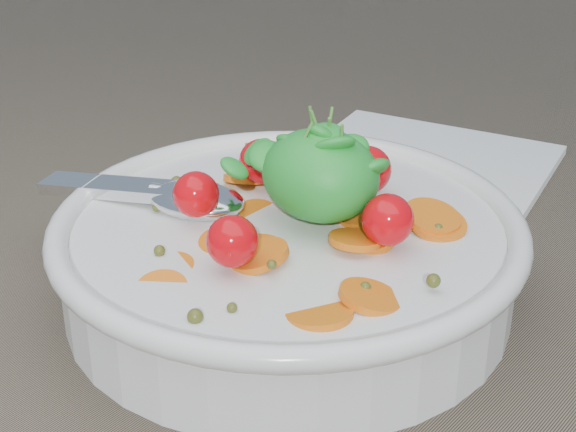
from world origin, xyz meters
The scene contains 3 objects.
ground centered at (0.00, 0.00, 0.00)m, with size 6.00×6.00×0.00m, color #6B5E4C.
bowl centered at (0.02, 0.00, 0.03)m, with size 0.28×0.26×0.11m.
napkin centered at (-0.01, 0.21, 0.00)m, with size 0.18×0.15×0.01m, color white.
Camera 1 is at (0.29, -0.33, 0.26)m, focal length 55.00 mm.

